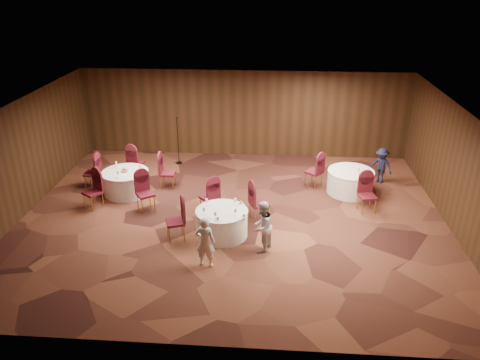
# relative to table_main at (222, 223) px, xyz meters

# --- Properties ---
(ground) EXTENTS (12.00, 12.00, 0.00)m
(ground) POSITION_rel_table_main_xyz_m (0.19, 0.97, -0.38)
(ground) COLOR black
(ground) RESTS_ON ground
(room_shell) EXTENTS (12.00, 12.00, 12.00)m
(room_shell) POSITION_rel_table_main_xyz_m (0.19, 0.97, 1.59)
(room_shell) COLOR silver
(room_shell) RESTS_ON ground
(table_main) EXTENTS (1.38, 1.38, 0.74)m
(table_main) POSITION_rel_table_main_xyz_m (0.00, 0.00, 0.00)
(table_main) COLOR white
(table_main) RESTS_ON ground
(table_left) EXTENTS (1.44, 1.44, 0.74)m
(table_left) POSITION_rel_table_main_xyz_m (-3.29, 2.32, 0.00)
(table_left) COLOR white
(table_left) RESTS_ON ground
(table_right) EXTENTS (1.45, 1.45, 0.74)m
(table_right) POSITION_rel_table_main_xyz_m (3.75, 2.90, 0.00)
(table_right) COLOR white
(table_right) RESTS_ON ground
(chairs_main) EXTENTS (2.82, 2.19, 1.00)m
(chairs_main) POSITION_rel_table_main_xyz_m (-0.25, 0.64, 0.12)
(chairs_main) COLOR #3A0B14
(chairs_main) RESTS_ON ground
(chairs_left) EXTENTS (2.97, 3.06, 1.00)m
(chairs_left) POSITION_rel_table_main_xyz_m (-3.25, 2.36, 0.12)
(chairs_left) COLOR #3A0B14
(chairs_left) RESTS_ON ground
(chairs_right) EXTENTS (2.08, 2.35, 1.00)m
(chairs_right) POSITION_rel_table_main_xyz_m (3.35, 2.48, 0.12)
(chairs_right) COLOR #3A0B14
(chairs_right) RESTS_ON ground
(tabletop_main) EXTENTS (1.15, 1.08, 0.22)m
(tabletop_main) POSITION_rel_table_main_xyz_m (0.12, -0.11, 0.47)
(tabletop_main) COLOR silver
(tabletop_main) RESTS_ON table_main
(tabletop_left) EXTENTS (0.88, 0.80, 0.22)m
(tabletop_left) POSITION_rel_table_main_xyz_m (-3.28, 2.31, 0.45)
(tabletop_left) COLOR silver
(tabletop_left) RESTS_ON table_left
(tabletop_right) EXTENTS (0.08, 0.08, 0.22)m
(tabletop_right) POSITION_rel_table_main_xyz_m (3.93, 2.67, 0.52)
(tabletop_right) COLOR silver
(tabletop_right) RESTS_ON table_right
(mic_stand) EXTENTS (0.24, 0.24, 1.74)m
(mic_stand) POSITION_rel_table_main_xyz_m (-2.11, 4.91, 0.14)
(mic_stand) COLOR black
(mic_stand) RESTS_ON ground
(woman_a) EXTENTS (0.51, 0.37, 1.31)m
(woman_a) POSITION_rel_table_main_xyz_m (-0.23, -1.42, 0.28)
(woman_a) COLOR silver
(woman_a) RESTS_ON ground
(woman_b) EXTENTS (0.73, 0.81, 1.36)m
(woman_b) POSITION_rel_table_main_xyz_m (1.07, -0.65, 0.30)
(woman_b) COLOR silver
(woman_b) RESTS_ON ground
(man_c) EXTENTS (0.89, 0.80, 1.19)m
(man_c) POSITION_rel_table_main_xyz_m (4.86, 3.76, 0.22)
(man_c) COLOR black
(man_c) RESTS_ON ground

